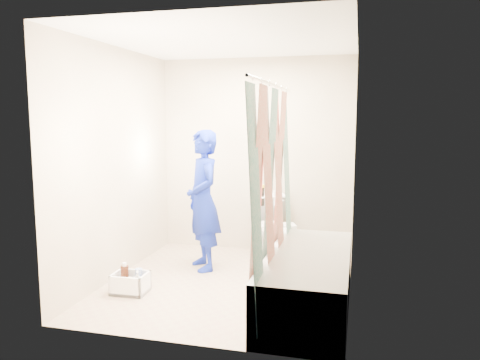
% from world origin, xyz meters
% --- Properties ---
extents(floor, '(2.60, 2.60, 0.00)m').
position_xyz_m(floor, '(0.00, 0.00, 0.00)').
color(floor, tan).
rests_on(floor, ground).
extents(ceiling, '(2.40, 2.60, 0.02)m').
position_xyz_m(ceiling, '(0.00, 0.00, 2.40)').
color(ceiling, white).
rests_on(ceiling, wall_back).
extents(wall_back, '(2.40, 0.02, 2.40)m').
position_xyz_m(wall_back, '(0.00, 1.30, 1.20)').
color(wall_back, '#C3B396').
rests_on(wall_back, ground).
extents(wall_front, '(2.40, 0.02, 2.40)m').
position_xyz_m(wall_front, '(0.00, -1.30, 1.20)').
color(wall_front, '#C3B396').
rests_on(wall_front, ground).
extents(wall_left, '(0.02, 2.60, 2.40)m').
position_xyz_m(wall_left, '(-1.20, 0.00, 1.20)').
color(wall_left, '#C3B396').
rests_on(wall_left, ground).
extents(wall_right, '(0.02, 2.60, 2.40)m').
position_xyz_m(wall_right, '(1.20, 0.00, 1.20)').
color(wall_right, '#C3B396').
rests_on(wall_right, ground).
extents(bathtub, '(0.70, 1.75, 0.50)m').
position_xyz_m(bathtub, '(0.85, -0.43, 0.27)').
color(bathtub, white).
rests_on(bathtub, ground).
extents(curtain_rod, '(0.02, 1.90, 0.02)m').
position_xyz_m(curtain_rod, '(0.52, -0.43, 1.95)').
color(curtain_rod, silver).
rests_on(curtain_rod, wall_back).
extents(shower_curtain, '(0.06, 1.75, 1.80)m').
position_xyz_m(shower_curtain, '(0.52, -0.43, 1.02)').
color(shower_curtain, white).
rests_on(shower_curtain, curtain_rod).
extents(toilet, '(0.68, 0.86, 0.77)m').
position_xyz_m(toilet, '(0.30, 0.84, 0.39)').
color(toilet, white).
rests_on(toilet, ground).
extents(tank_lid, '(0.52, 0.36, 0.04)m').
position_xyz_m(tank_lid, '(0.34, 0.73, 0.45)').
color(tank_lid, white).
rests_on(tank_lid, toilet).
extents(tank_internals, '(0.18, 0.10, 0.25)m').
position_xyz_m(tank_internals, '(0.18, 1.02, 0.76)').
color(tank_internals, black).
rests_on(tank_internals, toilet).
extents(plumber, '(0.63, 0.67, 1.54)m').
position_xyz_m(plumber, '(-0.40, 0.42, 0.77)').
color(plumber, '#0E1D92').
rests_on(plumber, ground).
extents(cleaning_caddy, '(0.33, 0.27, 0.25)m').
position_xyz_m(cleaning_caddy, '(-0.83, -0.47, 0.09)').
color(cleaning_caddy, white).
rests_on(cleaning_caddy, ground).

